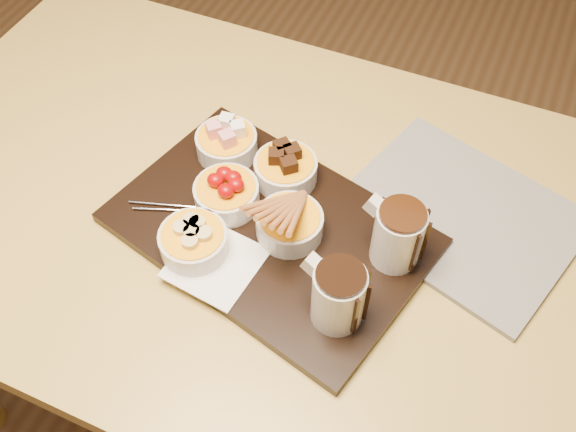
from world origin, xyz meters
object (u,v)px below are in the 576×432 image
at_px(pitcher_milk_chocolate, 398,236).
at_px(bowl_strawberries, 227,195).
at_px(pitcher_dark_chocolate, 338,296).
at_px(serving_board, 270,230).
at_px(dining_table, 237,232).
at_px(newspaper, 459,216).

bearing_deg(pitcher_milk_chocolate, bowl_strawberries, -163.61).
distance_m(bowl_strawberries, pitcher_dark_chocolate, 0.25).
xyz_separation_m(serving_board, bowl_strawberries, (-0.08, 0.02, 0.03)).
xyz_separation_m(serving_board, pitcher_dark_chocolate, (0.14, -0.10, 0.06)).
relative_size(serving_board, pitcher_milk_chocolate, 4.73).
bearing_deg(serving_board, pitcher_milk_chocolate, 21.80).
distance_m(dining_table, newspaper, 0.37).
bearing_deg(dining_table, serving_board, -26.90).
relative_size(dining_table, pitcher_dark_chocolate, 12.35).
bearing_deg(pitcher_milk_chocolate, serving_board, -158.20).
xyz_separation_m(dining_table, pitcher_dark_chocolate, (0.23, -0.14, 0.17)).
xyz_separation_m(bowl_strawberries, pitcher_dark_chocolate, (0.22, -0.11, 0.03)).
height_order(serving_board, bowl_strawberries, bowl_strawberries).
bearing_deg(serving_board, bowl_strawberries, -176.42).
distance_m(dining_table, pitcher_dark_chocolate, 0.32).
bearing_deg(dining_table, bowl_strawberries, -78.05).
bearing_deg(newspaper, serving_board, -133.45).
relative_size(pitcher_milk_chocolate, newspaper, 0.29).
bearing_deg(dining_table, pitcher_dark_chocolate, -31.76).
height_order(serving_board, pitcher_milk_chocolate, pitcher_milk_chocolate).
bearing_deg(newspaper, bowl_strawberries, -141.69).
relative_size(bowl_strawberries, pitcher_milk_chocolate, 1.03).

